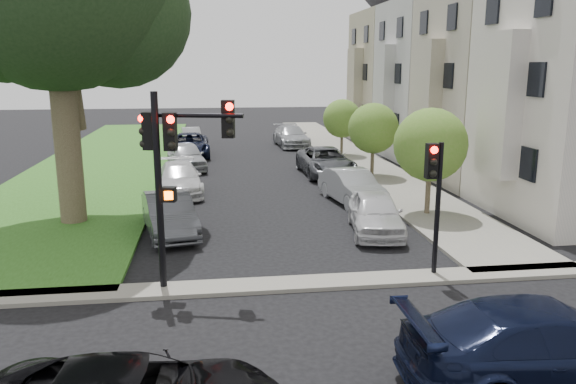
{
  "coord_description": "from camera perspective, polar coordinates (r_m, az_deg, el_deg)",
  "views": [
    {
      "loc": [
        -2.37,
        -12.47,
        5.99
      ],
      "look_at": [
        0.0,
        5.0,
        2.0
      ],
      "focal_mm": 35.0,
      "sensor_mm": 36.0,
      "label": 1
    }
  ],
  "objects": [
    {
      "name": "small_tree_a",
      "position": [
        23.0,
        14.28,
        4.67
      ],
      "size": [
        2.92,
        2.92,
        4.38
      ],
      "color": "#443929",
      "rests_on": "ground"
    },
    {
      "name": "car_parked_1",
      "position": [
        24.96,
        6.51,
        0.54
      ],
      "size": [
        2.3,
        4.73,
        1.49
      ],
      "primitive_type": "imported",
      "rotation": [
        0.0,
        0.0,
        0.17
      ],
      "color": "#999BA0",
      "rests_on": "ground"
    },
    {
      "name": "sidewalk_right",
      "position": [
        38.05,
        6.25,
        3.71
      ],
      "size": [
        3.5,
        44.0,
        0.12
      ],
      "primitive_type": "cube",
      "color": "gray",
      "rests_on": "ground"
    },
    {
      "name": "car_parked_9",
      "position": [
        44.2,
        -9.81,
        5.62
      ],
      "size": [
        1.85,
        4.06,
        1.29
      ],
      "primitive_type": "imported",
      "rotation": [
        0.0,
        0.0,
        0.13
      ],
      "color": "#999BA0",
      "rests_on": "ground"
    },
    {
      "name": "car_parked_4",
      "position": [
        42.46,
        0.32,
        5.69
      ],
      "size": [
        2.48,
        5.45,
        1.55
      ],
      "primitive_type": "imported",
      "rotation": [
        0.0,
        0.0,
        0.06
      ],
      "color": "#999BA0",
      "rests_on": "ground"
    },
    {
      "name": "car_parked_0",
      "position": [
        20.66,
        8.87,
        -2.09
      ],
      "size": [
        2.45,
        4.63,
        1.5
      ],
      "primitive_type": "imported",
      "rotation": [
        0.0,
        0.0,
        -0.16
      ],
      "color": "silver",
      "rests_on": "ground"
    },
    {
      "name": "traffic_signal_main",
      "position": [
        14.91,
        -11.54,
        3.62
      ],
      "size": [
        2.62,
        0.77,
        5.35
      ],
      "color": "black",
      "rests_on": "ground"
    },
    {
      "name": "house_b",
      "position": [
        31.66,
        20.79,
        13.66
      ],
      "size": [
        7.7,
        7.55,
        15.97
      ],
      "color": "gray",
      "rests_on": "ground"
    },
    {
      "name": "car_parked_2",
      "position": [
        31.23,
        3.86,
        3.1
      ],
      "size": [
        2.72,
        5.62,
        1.54
      ],
      "primitive_type": "imported",
      "rotation": [
        0.0,
        0.0,
        0.03
      ],
      "color": "#3F4247",
      "rests_on": "ground"
    },
    {
      "name": "house_d",
      "position": [
        45.46,
        11.63,
        13.69
      ],
      "size": [
        7.7,
        7.55,
        15.97
      ],
      "color": "gray",
      "rests_on": "ground"
    },
    {
      "name": "house_c",
      "position": [
        38.45,
        15.39,
        13.71
      ],
      "size": [
        7.7,
        7.55,
        15.97
      ],
      "color": "#B5B5B5",
      "rests_on": "ground"
    },
    {
      "name": "small_tree_b",
      "position": [
        30.55,
        8.67,
        6.41
      ],
      "size": [
        2.7,
        2.7,
        4.05
      ],
      "color": "#443929",
      "rests_on": "ground"
    },
    {
      "name": "car_cross_far",
      "position": [
        12.02,
        25.06,
        -13.94
      ],
      "size": [
        5.73,
        2.34,
        1.66
      ],
      "primitive_type": "imported",
      "rotation": [
        0.0,
        0.0,
        1.57
      ],
      "color": "black",
      "rests_on": "ground"
    },
    {
      "name": "ground",
      "position": [
        14.03,
        2.81,
        -12.53
      ],
      "size": [
        140.0,
        140.0,
        0.0
      ],
      "primitive_type": "plane",
      "color": "black",
      "rests_on": "ground"
    },
    {
      "name": "small_tree_c",
      "position": [
        37.63,
        5.52,
        7.44
      ],
      "size": [
        2.55,
        2.55,
        3.82
      ],
      "color": "#443929",
      "rests_on": "ground"
    },
    {
      "name": "car_parked_5",
      "position": [
        20.67,
        -11.97,
        -2.24
      ],
      "size": [
        2.45,
        4.74,
        1.49
      ],
      "primitive_type": "imported",
      "rotation": [
        0.0,
        0.0,
        0.2
      ],
      "color": "#3F4247",
      "rests_on": "ground"
    },
    {
      "name": "grass_strip",
      "position": [
        37.54,
        -17.82,
        3.05
      ],
      "size": [
        8.0,
        44.0,
        0.12
      ],
      "primitive_type": "cube",
      "color": "#2B5A17",
      "rests_on": "ground"
    },
    {
      "name": "car_parked_6",
      "position": [
        27.17,
        -10.98,
        1.34
      ],
      "size": [
        2.51,
        5.16,
        1.45
      ],
      "primitive_type": "imported",
      "rotation": [
        0.0,
        0.0,
        0.1
      ],
      "color": "silver",
      "rests_on": "ground"
    },
    {
      "name": "car_parked_8",
      "position": [
        38.29,
        -9.96,
        4.73
      ],
      "size": [
        2.79,
        5.7,
        1.56
      ],
      "primitive_type": "imported",
      "rotation": [
        0.0,
        0.0,
        0.04
      ],
      "color": "black",
      "rests_on": "ground"
    },
    {
      "name": "car_parked_7",
      "position": [
        33.48,
        -10.31,
        3.62
      ],
      "size": [
        2.74,
        4.94,
        1.59
      ],
      "primitive_type": "imported",
      "rotation": [
        0.0,
        0.0,
        0.19
      ],
      "color": "#999BA0",
      "rests_on": "ground"
    },
    {
      "name": "traffic_signal_secondary",
      "position": [
        16.22,
        14.67,
        0.74
      ],
      "size": [
        0.49,
        0.39,
        3.91
      ],
      "color": "black",
      "rests_on": "ground"
    },
    {
      "name": "sidewalk_cross",
      "position": [
        15.81,
        1.48,
        -9.27
      ],
      "size": [
        60.0,
        1.0,
        0.12
      ],
      "primitive_type": "cube",
      "color": "gray",
      "rests_on": "ground"
    }
  ]
}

